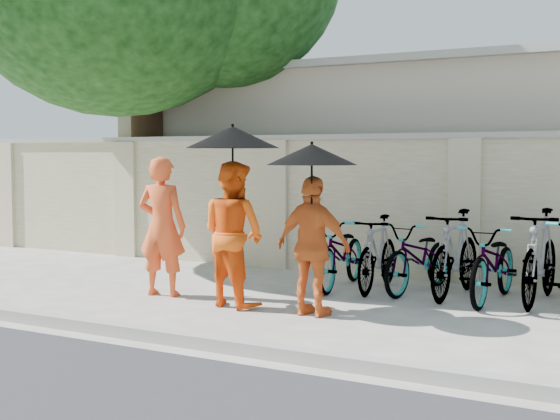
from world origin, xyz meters
The scene contains 15 objects.
ground centered at (0.00, 0.00, 0.00)m, with size 80.00×80.00×0.00m, color beige.
kerb centered at (0.00, -1.70, 0.06)m, with size 40.00×0.16×0.12m, color #99998F.
compound_wall centered at (1.00, 3.20, 1.00)m, with size 20.00×0.30×2.00m, color beige.
building_behind centered at (2.00, 7.00, 1.60)m, with size 14.00×6.00×3.20m, color #B7A991.
monk_left centered at (-1.06, 0.29, 0.88)m, with size 0.64×0.42×1.75m, color #F85925.
monk_center centered at (0.09, 0.16, 0.85)m, with size 0.82×0.64×1.70m, color #FF5C10.
parasol_center centered at (0.14, 0.08, 1.97)m, with size 1.09×1.09×1.14m.
monk_right centered at (1.17, 0.09, 0.77)m, with size 0.90×0.38×1.54m, color orange.
parasol_right centered at (1.19, 0.01, 1.77)m, with size 0.99×0.99×1.01m.
bike_0 centered at (0.69, 1.90, 0.47)m, with size 0.62×1.79×0.94m, color slate.
bike_1 centered at (1.19, 1.92, 0.49)m, with size 0.46×1.64×0.98m, color slate.
bike_2 centered at (1.69, 2.10, 0.46)m, with size 0.61×1.76×0.92m, color slate.
bike_3 centered at (2.20, 1.98, 0.54)m, with size 0.51×1.81×1.09m, color slate.
bike_4 centered at (2.70, 1.89, 0.47)m, with size 0.63×1.80×0.94m, color slate.
bike_5 centered at (3.21, 2.03, 0.57)m, with size 0.53×1.88×1.13m, color slate.
Camera 1 is at (5.02, -7.46, 1.76)m, focal length 50.00 mm.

